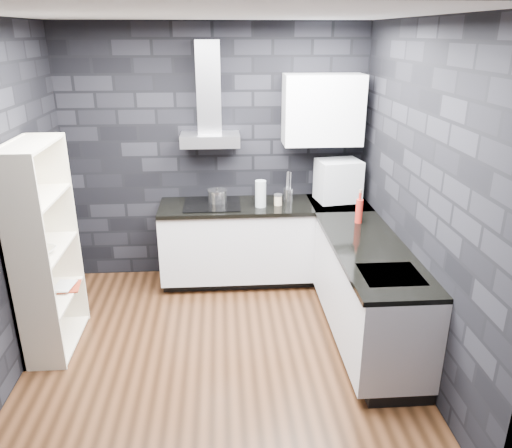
{
  "coord_description": "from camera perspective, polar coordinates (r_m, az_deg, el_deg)",
  "views": [
    {
      "loc": [
        0.06,
        -3.66,
        2.58
      ],
      "look_at": [
        0.35,
        0.45,
        1.0
      ],
      "focal_mm": 35.0,
      "sensor_mm": 36.0,
      "label": 1
    }
  ],
  "objects": [
    {
      "name": "utensil_crock",
      "position": [
        5.34,
        3.68,
        3.38
      ],
      "size": [
        0.12,
        0.12,
        0.13
      ],
      "primitive_type": "cylinder",
      "rotation": [
        0.0,
        0.0,
        0.17
      ],
      "color": "silver",
      "rests_on": "counter_back_top"
    },
    {
      "name": "hood_chimney",
      "position": [
        5.18,
        -5.43,
        15.26
      ],
      "size": [
        0.24,
        0.2,
        0.9
      ],
      "primitive_type": "cube",
      "color": "silver",
      "rests_on": "hood_body"
    },
    {
      "name": "wall_front",
      "position": [
        2.38,
        -4.95,
        -10.3
      ],
      "size": [
        3.2,
        0.05,
        2.7
      ],
      "primitive_type": "cube",
      "color": "black",
      "rests_on": "ground"
    },
    {
      "name": "upper_cabinet",
      "position": [
        5.24,
        7.64,
        12.81
      ],
      "size": [
        0.8,
        0.35,
        0.7
      ],
      "primitive_type": "cube",
      "color": "white",
      "rests_on": "wall_back"
    },
    {
      "name": "wall_right",
      "position": [
        4.16,
        18.27,
        2.73
      ],
      "size": [
        0.05,
        3.2,
        2.7
      ],
      "primitive_type": "cube",
      "color": "black",
      "rests_on": "ground"
    },
    {
      "name": "sink_rim",
      "position": [
        3.87,
        15.16,
        -5.62
      ],
      "size": [
        0.44,
        0.4,
        0.01
      ],
      "primitive_type": "cube",
      "color": "silver",
      "rests_on": "counter_right_top"
    },
    {
      "name": "toekick_right",
      "position": [
        4.71,
        12.7,
        -12.1
      ],
      "size": [
        0.5,
        1.78,
        0.1
      ],
      "primitive_type": "cube",
      "color": "black",
      "rests_on": "ground"
    },
    {
      "name": "pot",
      "position": [
        5.27,
        -4.42,
        3.16
      ],
      "size": [
        0.24,
        0.24,
        0.12
      ],
      "primitive_type": "cylinder",
      "rotation": [
        0.0,
        0.0,
        -0.26
      ],
      "color": "silver",
      "rests_on": "cooktop"
    },
    {
      "name": "ceiling",
      "position": [
        3.66,
        -5.4,
        22.79
      ],
      "size": [
        3.2,
        3.2,
        0.0
      ],
      "primitive_type": "plane",
      "rotation": [
        3.14,
        0.0,
        0.0
      ],
      "color": "white"
    },
    {
      "name": "ground",
      "position": [
        4.48,
        -4.19,
        -14.27
      ],
      "size": [
        3.2,
        3.2,
        0.0
      ],
      "primitive_type": "plane",
      "color": "#462816"
    },
    {
      "name": "counter_right_top",
      "position": [
        4.3,
        12.94,
        -2.84
      ],
      "size": [
        0.62,
        1.8,
        0.04
      ],
      "primitive_type": "cube",
      "color": "black",
      "rests_on": "counter_right_cab"
    },
    {
      "name": "book_red",
      "position": [
        4.75,
        -21.76,
        -5.64
      ],
      "size": [
        0.18,
        0.04,
        0.24
      ],
      "primitive_type": "imported",
      "rotation": [
        0.0,
        0.0,
        0.11
      ],
      "color": "maroon",
      "rests_on": "bookshelf"
    },
    {
      "name": "counter_back_cab",
      "position": [
        5.4,
        0.95,
        -1.88
      ],
      "size": [
        2.2,
        0.6,
        0.76
      ],
      "primitive_type": "cube",
      "color": "silver",
      "rests_on": "ground"
    },
    {
      "name": "counter_right_cab",
      "position": [
        4.48,
        12.65,
        -7.52
      ],
      "size": [
        0.6,
        1.8,
        0.76
      ],
      "primitive_type": "cube",
      "color": "silver",
      "rests_on": "ground"
    },
    {
      "name": "glass_vase",
      "position": [
        5.12,
        0.53,
        3.48
      ],
      "size": [
        0.15,
        0.15,
        0.28
      ],
      "primitive_type": "cylinder",
      "rotation": [
        0.0,
        0.0,
        -0.42
      ],
      "color": "#B5C0C2",
      "rests_on": "counter_back_top"
    },
    {
      "name": "red_bottle",
      "position": [
        4.79,
        11.69,
        1.45
      ],
      "size": [
        0.07,
        0.07,
        0.23
      ],
      "primitive_type": "cylinder",
      "rotation": [
        0.0,
        0.0,
        -0.01
      ],
      "color": "#AE2419",
      "rests_on": "counter_right_top"
    },
    {
      "name": "hood_body",
      "position": [
        5.19,
        -5.25,
        9.58
      ],
      "size": [
        0.6,
        0.34,
        0.12
      ],
      "primitive_type": "cube",
      "color": "silver",
      "rests_on": "wall_back"
    },
    {
      "name": "cooktop",
      "position": [
        5.23,
        -5.04,
        2.26
      ],
      "size": [
        0.58,
        0.5,
        0.01
      ],
      "primitive_type": "cube",
      "color": "black",
      "rests_on": "counter_back_top"
    },
    {
      "name": "counter_back_top",
      "position": [
        5.25,
        0.98,
        2.1
      ],
      "size": [
        2.2,
        0.62,
        0.04
      ],
      "primitive_type": "cube",
      "color": "black",
      "rests_on": "counter_back_cab"
    },
    {
      "name": "wall_back",
      "position": [
        5.42,
        -4.62,
        7.83
      ],
      "size": [
        3.2,
        0.05,
        2.7
      ],
      "primitive_type": "cube",
      "color": "black",
      "rests_on": "ground"
    },
    {
      "name": "toekick_back",
      "position": [
        5.62,
        0.89,
        -5.76
      ],
      "size": [
        2.18,
        0.5,
        0.1
      ],
      "primitive_type": "cube",
      "color": "black",
      "rests_on": "ground"
    },
    {
      "name": "book_second",
      "position": [
        4.74,
        -22.15,
        -5.47
      ],
      "size": [
        0.16,
        0.04,
        0.22
      ],
      "primitive_type": "imported",
      "rotation": [
        0.0,
        0.0,
        -0.13
      ],
      "color": "#B2B2B2",
      "rests_on": "bookshelf"
    },
    {
      "name": "appliance_garage",
      "position": [
        5.35,
        9.36,
        4.93
      ],
      "size": [
        0.48,
        0.4,
        0.43
      ],
      "primitive_type": "cube",
      "rotation": [
        0.0,
        0.0,
        0.16
      ],
      "color": "silver",
      "rests_on": "counter_back_top"
    },
    {
      "name": "storage_jar",
      "position": [
        5.2,
        2.53,
        2.72
      ],
      "size": [
        0.1,
        0.1,
        0.1
      ],
      "primitive_type": "cylinder",
      "rotation": [
        0.0,
        0.0,
        0.31
      ],
      "color": "beige",
      "rests_on": "counter_back_top"
    },
    {
      "name": "counter_corner_top",
      "position": [
        5.39,
        9.49,
        2.3
      ],
      "size": [
        0.62,
        0.62,
        0.04
      ],
      "primitive_type": "cube",
      "color": "black",
      "rests_on": "counter_right_cab"
    },
    {
      "name": "bookshelf",
      "position": [
        4.48,
        -22.99,
        -2.77
      ],
      "size": [
        0.41,
        0.83,
        1.8
      ],
      "primitive_type": "cube",
      "rotation": [
        0.0,
        0.0,
        -0.09
      ],
      "color": "beige",
      "rests_on": "ground"
    },
    {
      "name": "fruit_bowl",
      "position": [
        4.37,
        -23.5,
        -2.92
      ],
      "size": [
        0.31,
        0.31,
        0.06
      ],
      "primitive_type": "imported",
      "rotation": [
        0.0,
        0.0,
        -0.38
      ],
      "color": "silver",
      "rests_on": "bookshelf"
    }
  ]
}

